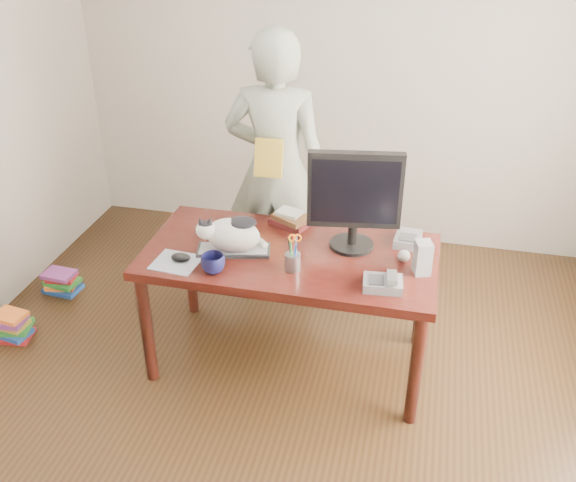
# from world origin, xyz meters

# --- Properties ---
(room) EXTENTS (4.50, 4.50, 4.50)m
(room) POSITION_xyz_m (0.00, 0.00, 1.35)
(room) COLOR black
(room) RESTS_ON ground
(desk) EXTENTS (1.60, 0.80, 0.75)m
(desk) POSITION_xyz_m (0.00, 0.68, 0.60)
(desk) COLOR black
(desk) RESTS_ON ground
(keyboard) EXTENTS (0.42, 0.23, 0.02)m
(keyboard) POSITION_xyz_m (-0.30, 0.53, 0.76)
(keyboard) COLOR black
(keyboard) RESTS_ON desk
(cat) EXTENTS (0.39, 0.25, 0.22)m
(cat) POSITION_xyz_m (-0.31, 0.53, 0.87)
(cat) COLOR white
(cat) RESTS_ON keyboard
(monitor) EXTENTS (0.50, 0.28, 0.57)m
(monitor) POSITION_xyz_m (0.32, 0.72, 1.07)
(monitor) COLOR black
(monitor) RESTS_ON desk
(pen_cup) EXTENTS (0.10, 0.10, 0.21)m
(pen_cup) POSITION_xyz_m (0.05, 0.43, 0.81)
(pen_cup) COLOR gray
(pen_cup) RESTS_ON desk
(mousepad) EXTENTS (0.25, 0.23, 0.01)m
(mousepad) POSITION_xyz_m (-0.57, 0.36, 0.75)
(mousepad) COLOR #A1A6AC
(mousepad) RESTS_ON desk
(mouse) EXTENTS (0.11, 0.08, 0.04)m
(mouse) POSITION_xyz_m (-0.55, 0.38, 0.77)
(mouse) COLOR black
(mouse) RESTS_ON mousepad
(coffee_mug) EXTENTS (0.18, 0.18, 0.10)m
(coffee_mug) POSITION_xyz_m (-0.35, 0.32, 0.80)
(coffee_mug) COLOR black
(coffee_mug) RESTS_ON desk
(phone) EXTENTS (0.21, 0.18, 0.09)m
(phone) POSITION_xyz_m (0.53, 0.37, 0.78)
(phone) COLOR slate
(phone) RESTS_ON desk
(speaker) EXTENTS (0.10, 0.11, 0.18)m
(speaker) POSITION_xyz_m (0.71, 0.56, 0.84)
(speaker) COLOR gray
(speaker) RESTS_ON desk
(baseball) EXTENTS (0.07, 0.07, 0.07)m
(baseball) POSITION_xyz_m (0.61, 0.65, 0.78)
(baseball) COLOR beige
(baseball) RESTS_ON desk
(book_stack) EXTENTS (0.27, 0.24, 0.08)m
(book_stack) POSITION_xyz_m (-0.07, 0.92, 0.79)
(book_stack) COLOR #4A1315
(book_stack) RESTS_ON desk
(calculator) EXTENTS (0.15, 0.20, 0.06)m
(calculator) POSITION_xyz_m (0.62, 0.85, 0.78)
(calculator) COLOR slate
(calculator) RESTS_ON desk
(person) EXTENTS (0.67, 0.46, 1.81)m
(person) POSITION_xyz_m (-0.26, 1.34, 0.90)
(person) COLOR beige
(person) RESTS_ON ground
(held_book) EXTENTS (0.17, 0.11, 0.24)m
(held_book) POSITION_xyz_m (-0.26, 1.17, 1.05)
(held_book) COLOR gold
(held_book) RESTS_ON person
(book_pile_a) EXTENTS (0.27, 0.22, 0.18)m
(book_pile_a) POSITION_xyz_m (-1.75, 0.40, 0.09)
(book_pile_a) COLOR #A5171B
(book_pile_a) RESTS_ON ground
(book_pile_b) EXTENTS (0.26, 0.20, 0.15)m
(book_pile_b) POSITION_xyz_m (-1.72, 0.95, 0.07)
(book_pile_b) COLOR #19439B
(book_pile_b) RESTS_ON ground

